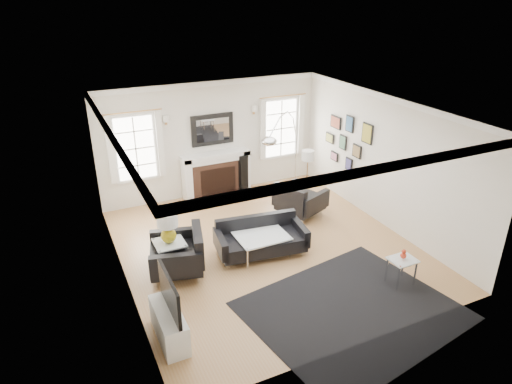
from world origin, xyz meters
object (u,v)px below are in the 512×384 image
armchair_right (299,200)px  gourd_lamp (168,225)px  sofa (260,239)px  arc_floor_lamp (284,154)px  armchair_left (180,254)px  coffee_table (259,234)px  fireplace (217,175)px

armchair_right → gourd_lamp: 3.39m
sofa → arc_floor_lamp: size_ratio=0.79×
armchair_left → coffee_table: (1.59, 0.04, 0.01)m
fireplace → arc_floor_lamp: bearing=-41.2°
sofa → armchair_right: 1.82m
armchair_left → sofa: bearing=0.5°
gourd_lamp → fireplace: bearing=54.7°
gourd_lamp → armchair_right: bearing=16.0°
armchair_left → coffee_table: bearing=1.3°
sofa → coffee_table: (-0.02, 0.02, 0.09)m
fireplace → sofa: bearing=-94.0°
coffee_table → arc_floor_lamp: arc_floor_lamp is taller
fireplace → gourd_lamp: (-1.94, -2.74, 0.39)m
armchair_left → gourd_lamp: (-0.13, 0.16, 0.54)m
arc_floor_lamp → armchair_left: bearing=-149.5°
gourd_lamp → arc_floor_lamp: (3.20, 1.64, 0.32)m
coffee_table → arc_floor_lamp: (1.47, 1.77, 0.84)m
coffee_table → fireplace: bearing=85.7°
sofa → gourd_lamp: gourd_lamp is taller
coffee_table → sofa: bearing=-55.1°
armchair_left → armchair_right: bearing=19.4°
coffee_table → gourd_lamp: bearing=175.8°
armchair_left → arc_floor_lamp: arc_floor_lamp is taller
fireplace → coffee_table: (-0.22, -2.87, -0.14)m
armchair_right → coffee_table: size_ratio=1.26×
armchair_left → armchair_right: 3.27m
armchair_right → coffee_table: bearing=-144.8°
fireplace → arc_floor_lamp: 1.81m
gourd_lamp → arc_floor_lamp: bearing=27.2°
armchair_left → armchair_right: size_ratio=1.00×
gourd_lamp → arc_floor_lamp: 3.61m
armchair_right → sofa: bearing=-144.0°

